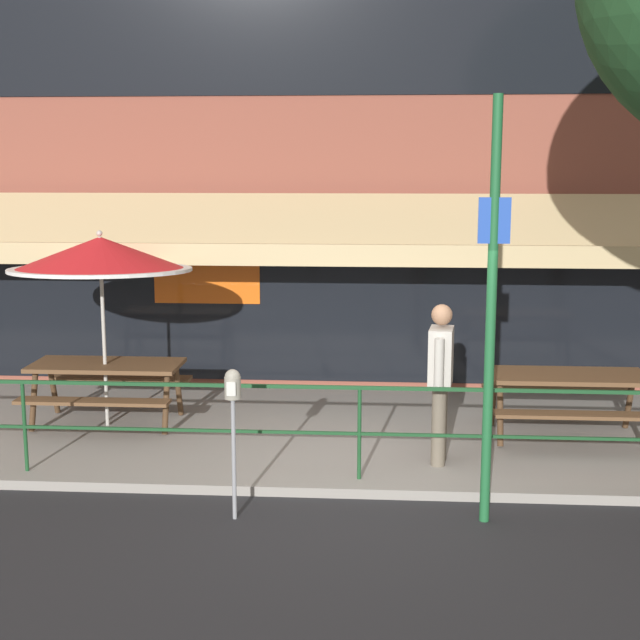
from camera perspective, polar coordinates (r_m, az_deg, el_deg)
ground_plane at (r=8.92m, az=2.45°, el=-11.38°), size 120.00×120.00×0.00m
patio_deck at (r=10.79m, az=2.75°, el=-7.26°), size 15.00×4.00×0.10m
restaurant_building at (r=12.53m, az=3.12°, el=10.90°), size 15.00×1.60×6.94m
patio_railing at (r=8.95m, az=2.55°, el=-5.91°), size 13.84×0.04×0.97m
picnic_table_left at (r=11.13m, az=-13.48°, el=-3.50°), size 1.80×1.42×0.76m
picnic_table_centre at (r=10.67m, az=15.55°, el=-4.17°), size 1.80×1.42×0.76m
patio_umbrella_left at (r=10.84m, az=-13.88°, el=4.04°), size 2.14×2.14×2.38m
pedestrian_walking at (r=9.45m, az=7.72°, el=-3.51°), size 0.29×0.62×1.71m
parking_meter_near at (r=8.13m, az=-5.60°, el=-5.04°), size 0.15×0.16×1.42m
street_sign_pole at (r=8.02m, az=10.90°, el=0.65°), size 0.28×0.09×3.84m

